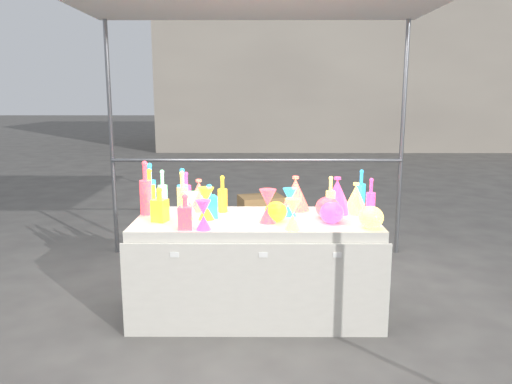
{
  "coord_description": "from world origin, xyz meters",
  "views": [
    {
      "loc": [
        0.01,
        -3.65,
        1.65
      ],
      "look_at": [
        0.0,
        0.0,
        0.95
      ],
      "focal_mm": 35.0,
      "sensor_mm": 36.0,
      "label": 1
    }
  ],
  "objects_px": {
    "decanter_0": "(160,204)",
    "hourglass_0": "(268,206)",
    "display_table": "(256,266)",
    "bottle_0": "(150,190)",
    "cardboard_box_closed": "(261,211)",
    "lampshade_0": "(199,195)",
    "globe_0": "(276,213)"
  },
  "relations": [
    {
      "from": "lampshade_0",
      "to": "display_table",
      "type": "bearing_deg",
      "value": -24.08
    },
    {
      "from": "decanter_0",
      "to": "hourglass_0",
      "type": "height_order",
      "value": "decanter_0"
    },
    {
      "from": "cardboard_box_closed",
      "to": "globe_0",
      "type": "distance_m",
      "value": 2.77
    },
    {
      "from": "decanter_0",
      "to": "lampshade_0",
      "type": "xyz_separation_m",
      "value": [
        0.24,
        0.38,
        -0.0
      ]
    },
    {
      "from": "bottle_0",
      "to": "decanter_0",
      "type": "xyz_separation_m",
      "value": [
        0.15,
        -0.36,
        -0.04
      ]
    },
    {
      "from": "bottle_0",
      "to": "globe_0",
      "type": "height_order",
      "value": "bottle_0"
    },
    {
      "from": "display_table",
      "to": "hourglass_0",
      "type": "distance_m",
      "value": 0.52
    },
    {
      "from": "bottle_0",
      "to": "hourglass_0",
      "type": "distance_m",
      "value": 1.02
    },
    {
      "from": "decanter_0",
      "to": "globe_0",
      "type": "xyz_separation_m",
      "value": [
        0.85,
        0.0,
        -0.06
      ]
    },
    {
      "from": "decanter_0",
      "to": "hourglass_0",
      "type": "relative_size",
      "value": 1.03
    },
    {
      "from": "hourglass_0",
      "to": "cardboard_box_closed",
      "type": "bearing_deg",
      "value": 90.61
    },
    {
      "from": "globe_0",
      "to": "lampshade_0",
      "type": "height_order",
      "value": "lampshade_0"
    },
    {
      "from": "hourglass_0",
      "to": "display_table",
      "type": "bearing_deg",
      "value": 123.95
    },
    {
      "from": "hourglass_0",
      "to": "lampshade_0",
      "type": "height_order",
      "value": "lampshade_0"
    },
    {
      "from": "decanter_0",
      "to": "hourglass_0",
      "type": "distance_m",
      "value": 0.79
    },
    {
      "from": "globe_0",
      "to": "display_table",
      "type": "bearing_deg",
      "value": 147.98
    },
    {
      "from": "decanter_0",
      "to": "lampshade_0",
      "type": "relative_size",
      "value": 1.02
    },
    {
      "from": "bottle_0",
      "to": "decanter_0",
      "type": "distance_m",
      "value": 0.4
    },
    {
      "from": "display_table",
      "to": "bottle_0",
      "type": "height_order",
      "value": "bottle_0"
    },
    {
      "from": "cardboard_box_closed",
      "to": "decanter_0",
      "type": "relative_size",
      "value": 2.15
    },
    {
      "from": "cardboard_box_closed",
      "to": "bottle_0",
      "type": "bearing_deg",
      "value": -127.08
    },
    {
      "from": "display_table",
      "to": "decanter_0",
      "type": "height_order",
      "value": "decanter_0"
    },
    {
      "from": "decanter_0",
      "to": "hourglass_0",
      "type": "bearing_deg",
      "value": 17.17
    },
    {
      "from": "bottle_0",
      "to": "lampshade_0",
      "type": "relative_size",
      "value": 1.36
    },
    {
      "from": "hourglass_0",
      "to": "lampshade_0",
      "type": "xyz_separation_m",
      "value": [
        -0.55,
        0.42,
        0.0
      ]
    },
    {
      "from": "decanter_0",
      "to": "hourglass_0",
      "type": "xyz_separation_m",
      "value": [
        0.79,
        -0.03,
        -0.0
      ]
    },
    {
      "from": "bottle_0",
      "to": "decanter_0",
      "type": "relative_size",
      "value": 1.34
    },
    {
      "from": "cardboard_box_closed",
      "to": "globe_0",
      "type": "height_order",
      "value": "globe_0"
    },
    {
      "from": "cardboard_box_closed",
      "to": "decanter_0",
      "type": "bearing_deg",
      "value": -121.57
    },
    {
      "from": "bottle_0",
      "to": "hourglass_0",
      "type": "relative_size",
      "value": 1.38
    },
    {
      "from": "display_table",
      "to": "bottle_0",
      "type": "bearing_deg",
      "value": 162.25
    },
    {
      "from": "cardboard_box_closed",
      "to": "bottle_0",
      "type": "xyz_separation_m",
      "value": [
        -0.91,
        -2.34,
        0.72
      ]
    }
  ]
}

